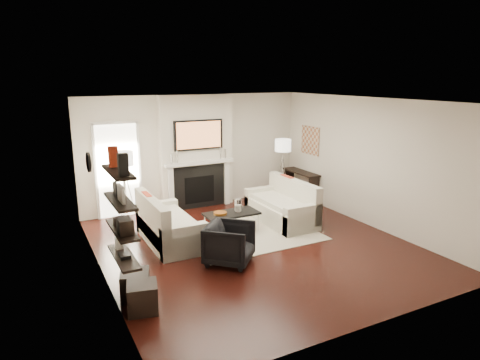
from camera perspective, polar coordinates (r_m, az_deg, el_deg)
name	(u,v)px	position (r m, az deg, el deg)	size (l,w,h in m)	color
room_envelope	(255,176)	(7.74, 2.04, 0.50)	(6.00, 6.00, 6.00)	black
chimney_breast	(196,152)	(10.30, -5.83, 3.75)	(1.80, 0.25, 2.70)	silver
fireplace_surround	(199,187)	(10.35, -5.44, -0.90)	(1.30, 0.02, 1.04)	black
firebox	(199,190)	(10.36, -5.42, -1.28)	(0.75, 0.02, 0.65)	black
mantel_pilaster_l	(171,189)	(10.08, -9.18, -1.24)	(0.12, 0.08, 1.10)	white
mantel_pilaster_r	(227,182)	(10.59, -1.77, -0.33)	(0.12, 0.08, 1.10)	white
mantel_shelf	(200,163)	(10.17, -5.41, 2.31)	(1.70, 0.18, 0.07)	white
tv_body	(199,135)	(10.08, -5.55, 6.02)	(1.20, 0.06, 0.70)	black
tv_screen	(199,135)	(10.05, -5.48, 5.99)	(1.10, 0.01, 0.62)	#BF723F
candlestick_l_tall	(177,157)	(9.96, -8.40, 3.07)	(0.04, 0.04, 0.30)	silver
candlestick_l_short	(172,159)	(9.92, -9.10, 2.83)	(0.04, 0.04, 0.24)	silver
candlestick_r_tall	(220,153)	(10.36, -2.63, 3.61)	(0.04, 0.04, 0.30)	silver
candlestick_r_short	(225,154)	(10.42, -1.98, 3.50)	(0.04, 0.04, 0.24)	silver
hallway_panel	(118,171)	(9.94, -15.97, 1.17)	(0.90, 0.02, 2.10)	white
door_trim_l	(96,173)	(9.85, -18.68, 0.85)	(0.06, 0.06, 2.16)	white
door_trim_r	(139,169)	(10.03, -13.26, 1.43)	(0.06, 0.06, 2.16)	white
door_trim_top	(115,123)	(9.76, -16.36, 7.35)	(1.02, 0.06, 0.06)	white
rug	(250,234)	(8.73, 1.32, -7.19)	(2.60, 2.00, 0.01)	#B5AA94
loveseat_left_base	(170,232)	(8.36, -9.32, -6.83)	(0.85, 1.80, 0.42)	beige
loveseat_left_back	(152,219)	(8.17, -11.64, -5.09)	(0.18, 1.80, 0.80)	beige
loveseat_left_arm_n	(184,242)	(7.61, -7.42, -8.14)	(0.85, 0.18, 0.60)	beige
loveseat_left_arm_s	(157,215)	(9.06, -10.95, -4.67)	(0.85, 0.18, 0.60)	beige
loveseat_left_cushion	(172,219)	(8.29, -9.06, -5.10)	(0.63, 1.44, 0.10)	beige
pillow_left_orange	(147,204)	(8.38, -12.28, -3.17)	(0.10, 0.42, 0.42)	#B32F16
pillow_left_charcoal	(156,213)	(7.83, -11.11, -4.39)	(0.10, 0.40, 0.40)	black
loveseat_right_base	(281,213)	(9.40, 5.46, -4.39)	(0.85, 1.80, 0.42)	beige
loveseat_right_back	(294,197)	(9.48, 7.20, -2.27)	(0.18, 1.80, 0.80)	beige
loveseat_right_arm_n	(303,220)	(8.73, 8.34, -5.27)	(0.85, 0.18, 0.60)	beige
loveseat_right_arm_s	(262,200)	(10.03, 2.97, -2.64)	(0.85, 0.18, 0.60)	beige
loveseat_right_cushion	(279,202)	(9.29, 5.23, -2.91)	(0.63, 1.44, 0.10)	beige
pillow_right_orange	(287,185)	(9.67, 6.24, -0.68)	(0.10, 0.42, 0.42)	#B32F16
pillow_right_charcoal	(302,192)	(9.19, 8.29, -1.56)	(0.10, 0.40, 0.40)	black
coffee_table	(232,214)	(8.70, -1.14, -4.50)	(1.10, 0.55, 0.04)	black
coffee_leg_nw	(214,231)	(8.38, -3.55, -6.76)	(0.02, 0.02, 0.38)	silver
coffee_leg_ne	(258,223)	(8.81, 2.44, -5.72)	(0.02, 0.02, 0.38)	silver
coffee_leg_sw	(205,224)	(8.77, -4.72, -5.86)	(0.02, 0.02, 0.38)	silver
coffee_leg_se	(248,217)	(9.17, 1.08, -4.91)	(0.02, 0.02, 0.38)	silver
hurricane_glass	(238,205)	(8.72, -0.25, -3.36)	(0.15, 0.15, 0.25)	white
hurricane_candle	(238,208)	(8.74, -0.25, -3.76)	(0.10, 0.10, 0.15)	white
copper_bowl	(220,213)	(8.59, -2.64, -4.45)	(0.27, 0.27, 0.04)	#A95D1C
armchair	(230,242)	(7.33, -1.40, -8.20)	(0.74, 0.70, 0.77)	black
lamp_left_post	(126,198)	(9.40, -14.95, -2.30)	(0.02, 0.02, 1.20)	silver
lamp_left_shade	(124,158)	(9.21, -15.27, 2.79)	(0.40, 0.40, 0.30)	white
lamp_left_leg_a	(131,197)	(9.43, -14.29, -2.22)	(0.02, 0.02, 1.25)	silver
lamp_left_leg_b	(123,197)	(9.48, -15.40, -2.20)	(0.02, 0.02, 1.25)	silver
lamp_left_leg_c	(125,199)	(9.30, -15.15, -2.49)	(0.02, 0.02, 1.25)	silver
lamp_right_post	(282,179)	(10.83, 5.64, 0.19)	(0.02, 0.02, 1.20)	silver
lamp_right_shade	(283,145)	(10.66, 5.75, 4.63)	(0.40, 0.40, 0.30)	white
lamp_right_leg_a	(286,178)	(10.88, 6.13, 0.25)	(0.02, 0.02, 1.25)	silver
lamp_right_leg_b	(278,178)	(10.87, 5.13, 0.26)	(0.02, 0.02, 1.25)	silver
lamp_right_leg_c	(282,180)	(10.72, 5.67, 0.05)	(0.02, 0.02, 1.25)	silver
console_top	(301,172)	(11.02, 8.17, 1.04)	(0.35, 1.20, 0.04)	black
console_leg_n	(314,191)	(10.68, 9.80, -1.50)	(0.30, 0.04, 0.71)	black
console_leg_s	(289,182)	(11.54, 6.53, -0.24)	(0.30, 0.04, 0.71)	black
wall_art	(310,140)	(10.87, 9.37, 5.23)	(0.03, 0.70, 0.70)	#A87B54
shelf_bottom	(124,257)	(6.17, -15.22, -9.88)	(0.25, 1.00, 0.04)	black
shelf_lower	(122,230)	(6.02, -15.46, -6.38)	(0.25, 1.00, 0.04)	black
shelf_upper	(120,201)	(5.90, -15.70, -2.73)	(0.25, 1.00, 0.04)	black
shelf_top	(118,172)	(5.80, -15.95, 1.07)	(0.25, 1.00, 0.04)	black
decor_magfile_a	(123,165)	(5.44, -15.32, 1.98)	(0.12, 0.10, 0.28)	black
decor_magfile_b	(113,157)	(6.02, -16.55, 3.00)	(0.12, 0.10, 0.28)	#B32F16
decor_frame_a	(121,194)	(5.77, -15.57, -1.77)	(0.04, 0.30, 0.22)	white
decor_frame_b	(116,189)	(6.10, -16.23, -1.18)	(0.04, 0.22, 0.18)	black
decor_wine_rack	(125,226)	(5.78, -15.08, -5.95)	(0.18, 0.25, 0.20)	black
decor_box_small	(119,221)	(6.13, -15.78, -5.29)	(0.15, 0.12, 0.12)	black
decor_books	(125,255)	(6.10, -15.14, -9.69)	(0.14, 0.20, 0.05)	black
decor_box_tall	(119,243)	(6.39, -15.84, -8.04)	(0.10, 0.10, 0.18)	white
clock_rim	(88,162)	(7.66, -19.56, 2.25)	(0.34, 0.34, 0.04)	black
clock_face	(90,162)	(7.67, -19.37, 2.27)	(0.29, 0.29, 0.01)	white
ottoman_near	(135,285)	(6.50, -13.81, -13.41)	(0.40, 0.40, 0.40)	black
ottoman_far	(143,297)	(6.14, -12.86, -15.03)	(0.40, 0.40, 0.40)	black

